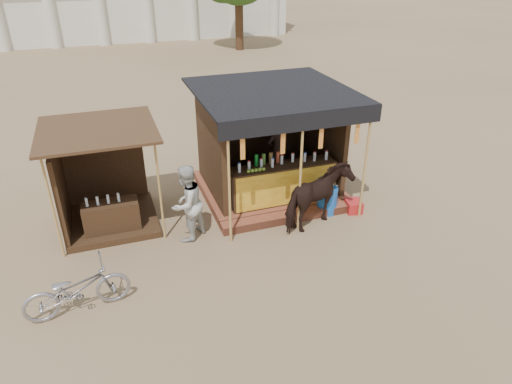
% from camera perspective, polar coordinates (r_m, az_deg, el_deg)
% --- Properties ---
extents(ground, '(120.00, 120.00, 0.00)m').
position_cam_1_polar(ground, '(9.08, 3.38, -10.69)').
color(ground, '#846B4C').
rests_on(ground, ground).
extents(main_stall, '(3.60, 3.61, 2.78)m').
position_cam_1_polar(main_stall, '(11.55, 1.90, 4.36)').
color(main_stall, brown).
rests_on(main_stall, ground).
extents(secondary_stall, '(2.40, 2.40, 2.38)m').
position_cam_1_polar(secondary_stall, '(10.87, -18.95, 0.10)').
color(secondary_stall, '#3A2415').
rests_on(secondary_stall, ground).
extents(cow, '(1.89, 1.43, 1.45)m').
position_cam_1_polar(cow, '(10.35, 7.77, -0.76)').
color(cow, black).
rests_on(cow, ground).
extents(motorbike, '(1.87, 0.84, 0.95)m').
position_cam_1_polar(motorbike, '(8.65, -21.51, -11.25)').
color(motorbike, gray).
rests_on(motorbike, ground).
extents(bystander, '(1.07, 1.05, 1.74)m').
position_cam_1_polar(bystander, '(9.86, -8.64, -1.43)').
color(bystander, '#B9B9B3').
rests_on(bystander, ground).
extents(blue_barrel, '(0.59, 0.59, 0.66)m').
position_cam_1_polar(blue_barrel, '(11.11, 8.87, -1.02)').
color(blue_barrel, '#1755B0').
rests_on(blue_barrel, ground).
extents(red_crate, '(0.43, 0.47, 0.29)m').
position_cam_1_polar(red_crate, '(11.36, 12.08, -1.73)').
color(red_crate, '#AE1D1D').
rests_on(red_crate, ground).
extents(cooler, '(0.72, 0.57, 0.46)m').
position_cam_1_polar(cooler, '(11.78, 9.16, 0.21)').
color(cooler, '#197134').
rests_on(cooler, ground).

